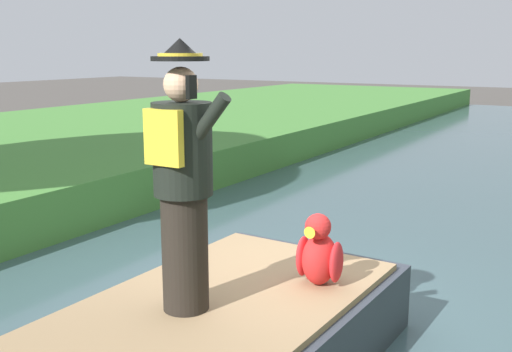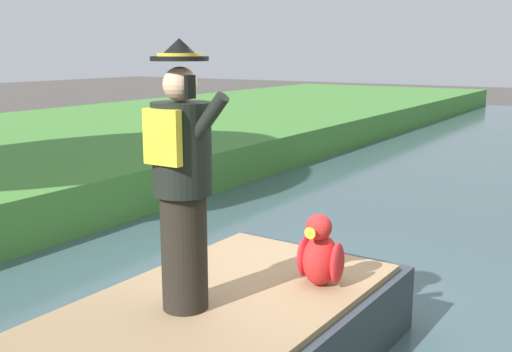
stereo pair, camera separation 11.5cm
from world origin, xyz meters
The scene contains 4 objects.
ground_plane centered at (0.00, 0.00, 0.00)m, with size 80.00×80.00×0.00m, color #4C4742.
canal_water centered at (0.00, 0.00, 0.05)m, with size 7.05×48.00×0.10m, color #3D565B.
person_pirate centered at (-0.09, -1.27, 1.64)m, with size 0.61×0.42×1.85m.
parrot_plush centered at (0.50, -0.38, 0.95)m, with size 0.36×0.35×0.57m.
Camera 1 is at (2.37, -4.40, 2.48)m, focal length 42.45 mm.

